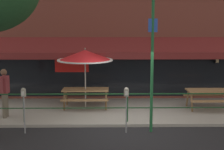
{
  "coord_description": "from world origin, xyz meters",
  "views": [
    {
      "loc": [
        -0.66,
        -9.82,
        3.12
      ],
      "look_at": [
        -0.5,
        1.6,
        1.5
      ],
      "focal_mm": 50.0,
      "sensor_mm": 36.0,
      "label": 1
    }
  ],
  "objects_px": {
    "street_sign_pole": "(152,57)",
    "picnic_table_centre": "(210,94)",
    "parking_meter_near": "(24,97)",
    "patio_umbrella_left": "(85,56)",
    "parking_meter_far": "(126,96)",
    "picnic_table_left": "(86,93)",
    "pedestrian_walking": "(5,91)"
  },
  "relations": [
    {
      "from": "street_sign_pole",
      "to": "picnic_table_centre",
      "type": "bearing_deg",
      "value": 42.52
    },
    {
      "from": "picnic_table_centre",
      "to": "parking_meter_near",
      "type": "bearing_deg",
      "value": -158.92
    },
    {
      "from": "patio_umbrella_left",
      "to": "parking_meter_far",
      "type": "distance_m",
      "value": 3.21
    },
    {
      "from": "picnic_table_left",
      "to": "pedestrian_walking",
      "type": "xyz_separation_m",
      "value": [
        -2.74,
        -1.3,
        0.35
      ]
    },
    {
      "from": "picnic_table_left",
      "to": "street_sign_pole",
      "type": "xyz_separation_m",
      "value": [
        2.22,
        -2.67,
        1.63
      ]
    },
    {
      "from": "parking_meter_near",
      "to": "patio_umbrella_left",
      "type": "bearing_deg",
      "value": 58.07
    },
    {
      "from": "patio_umbrella_left",
      "to": "street_sign_pole",
      "type": "xyz_separation_m",
      "value": [
        2.22,
        -2.59,
        0.16
      ]
    },
    {
      "from": "parking_meter_far",
      "to": "street_sign_pole",
      "type": "xyz_separation_m",
      "value": [
        0.78,
        0.09,
        1.19
      ]
    },
    {
      "from": "patio_umbrella_left",
      "to": "parking_meter_near",
      "type": "relative_size",
      "value": 1.67
    },
    {
      "from": "picnic_table_centre",
      "to": "parking_meter_far",
      "type": "relative_size",
      "value": 1.27
    },
    {
      "from": "parking_meter_near",
      "to": "parking_meter_far",
      "type": "distance_m",
      "value": 3.11
    },
    {
      "from": "street_sign_pole",
      "to": "patio_umbrella_left",
      "type": "bearing_deg",
      "value": 130.51
    },
    {
      "from": "picnic_table_left",
      "to": "patio_umbrella_left",
      "type": "distance_m",
      "value": 1.48
    },
    {
      "from": "pedestrian_walking",
      "to": "parking_meter_far",
      "type": "height_order",
      "value": "pedestrian_walking"
    },
    {
      "from": "picnic_table_left",
      "to": "picnic_table_centre",
      "type": "xyz_separation_m",
      "value": [
        4.85,
        -0.25,
        0.0
      ]
    },
    {
      "from": "picnic_table_centre",
      "to": "parking_meter_far",
      "type": "bearing_deg",
      "value": -143.76
    },
    {
      "from": "picnic_table_left",
      "to": "parking_meter_far",
      "type": "height_order",
      "value": "parking_meter_far"
    },
    {
      "from": "picnic_table_left",
      "to": "patio_umbrella_left",
      "type": "xyz_separation_m",
      "value": [
        -0.0,
        -0.07,
        1.47
      ]
    },
    {
      "from": "picnic_table_centre",
      "to": "street_sign_pole",
      "type": "height_order",
      "value": "street_sign_pole"
    },
    {
      "from": "picnic_table_left",
      "to": "picnic_table_centre",
      "type": "distance_m",
      "value": 4.86
    },
    {
      "from": "picnic_table_left",
      "to": "parking_meter_far",
      "type": "bearing_deg",
      "value": -62.48
    },
    {
      "from": "picnic_table_centre",
      "to": "patio_umbrella_left",
      "type": "relative_size",
      "value": 0.76
    },
    {
      "from": "picnic_table_centre",
      "to": "patio_umbrella_left",
      "type": "xyz_separation_m",
      "value": [
        -4.85,
        0.18,
        1.47
      ]
    },
    {
      "from": "patio_umbrella_left",
      "to": "pedestrian_walking",
      "type": "bearing_deg",
      "value": -155.89
    },
    {
      "from": "pedestrian_walking",
      "to": "parking_meter_near",
      "type": "relative_size",
      "value": 1.2
    },
    {
      "from": "pedestrian_walking",
      "to": "street_sign_pole",
      "type": "xyz_separation_m",
      "value": [
        4.95,
        -1.37,
        1.28
      ]
    },
    {
      "from": "patio_umbrella_left",
      "to": "pedestrian_walking",
      "type": "distance_m",
      "value": 3.2
    },
    {
      "from": "patio_umbrella_left",
      "to": "pedestrian_walking",
      "type": "relative_size",
      "value": 1.39
    },
    {
      "from": "picnic_table_centre",
      "to": "parking_meter_near",
      "type": "distance_m",
      "value": 7.01
    },
    {
      "from": "picnic_table_centre",
      "to": "patio_umbrella_left",
      "type": "height_order",
      "value": "patio_umbrella_left"
    },
    {
      "from": "pedestrian_walking",
      "to": "parking_meter_near",
      "type": "bearing_deg",
      "value": -54.31
    },
    {
      "from": "patio_umbrella_left",
      "to": "picnic_table_left",
      "type": "bearing_deg",
      "value": 90.0
    }
  ]
}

